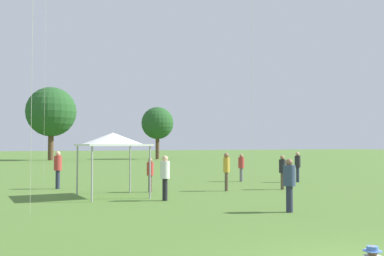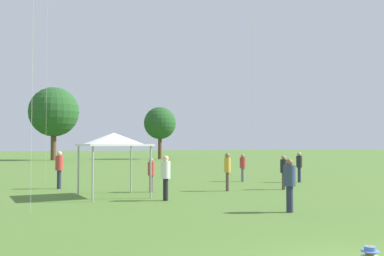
% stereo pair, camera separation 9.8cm
% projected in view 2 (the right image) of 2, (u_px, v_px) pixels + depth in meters
% --- Properties ---
extents(person_standing_0, '(0.40, 0.40, 1.76)m').
position_uv_depth(person_standing_0, '(166.00, 174.00, 17.56)').
color(person_standing_0, black).
rests_on(person_standing_0, ground).
extents(person_standing_1, '(0.35, 0.35, 1.57)m').
position_uv_depth(person_standing_1, '(151.00, 172.00, 20.68)').
color(person_standing_1, brown).
rests_on(person_standing_1, ground).
extents(person_standing_2, '(0.38, 0.38, 1.67)m').
position_uv_depth(person_standing_2, '(284.00, 169.00, 21.83)').
color(person_standing_2, brown).
rests_on(person_standing_2, ground).
extents(person_standing_3, '(0.51, 0.51, 1.86)m').
position_uv_depth(person_standing_3, '(59.00, 166.00, 22.21)').
color(person_standing_3, '#282D42').
rests_on(person_standing_3, ground).
extents(person_standing_4, '(0.47, 0.47, 1.63)m').
position_uv_depth(person_standing_4, '(243.00, 165.00, 26.52)').
color(person_standing_4, slate).
rests_on(person_standing_4, ground).
extents(person_standing_5, '(0.38, 0.38, 1.80)m').
position_uv_depth(person_standing_5, '(227.00, 168.00, 21.15)').
color(person_standing_5, brown).
rests_on(person_standing_5, ground).
extents(person_standing_6, '(0.50, 0.50, 1.73)m').
position_uv_depth(person_standing_6, '(290.00, 181.00, 14.54)').
color(person_standing_6, '#282D42').
rests_on(person_standing_6, ground).
extents(person_standing_7, '(0.42, 0.42, 1.75)m').
position_uv_depth(person_standing_7, '(299.00, 164.00, 26.03)').
color(person_standing_7, '#282D42').
rests_on(person_standing_7, ground).
extents(canopy_tent, '(2.75, 2.75, 2.69)m').
position_uv_depth(canopy_tent, '(114.00, 140.00, 18.81)').
color(canopy_tent, white).
rests_on(canopy_tent, ground).
extents(distant_tree_1, '(6.87, 6.87, 10.16)m').
position_uv_depth(distant_tree_1, '(54.00, 112.00, 62.36)').
color(distant_tree_1, brown).
rests_on(distant_tree_1, ground).
extents(distant_tree_2, '(4.83, 4.83, 7.81)m').
position_uv_depth(distant_tree_2, '(160.00, 123.00, 67.22)').
color(distant_tree_2, brown).
rests_on(distant_tree_2, ground).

